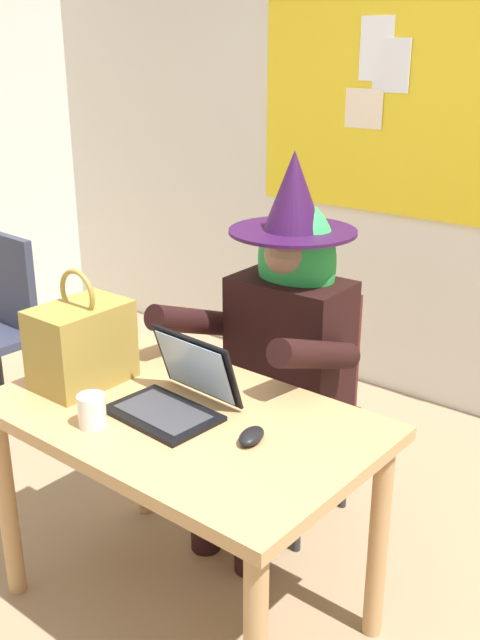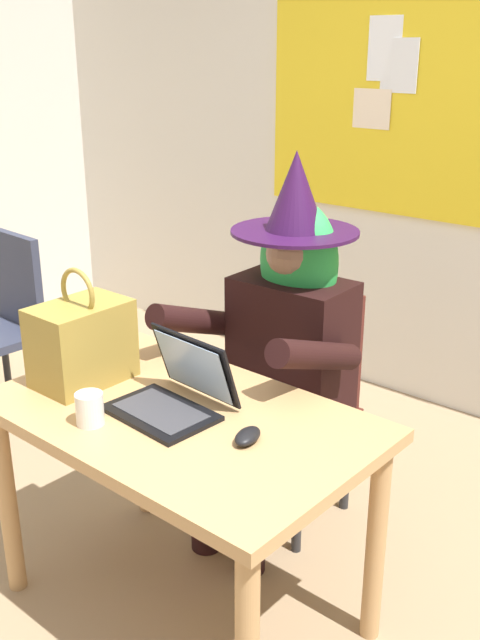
{
  "view_description": "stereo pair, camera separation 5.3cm",
  "coord_description": "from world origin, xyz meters",
  "px_view_note": "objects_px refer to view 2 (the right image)",
  "views": [
    {
      "loc": [
        1.25,
        -1.26,
        1.73
      ],
      "look_at": [
        -0.13,
        0.45,
        0.91
      ],
      "focal_mm": 41.29,
      "sensor_mm": 36.0,
      "label": 1
    },
    {
      "loc": [
        1.29,
        -1.23,
        1.73
      ],
      "look_at": [
        -0.13,
        0.45,
        0.91
      ],
      "focal_mm": 41.29,
      "sensor_mm": 36.0,
      "label": 2
    }
  ],
  "objects_px": {
    "chair_at_desk": "(299,392)",
    "chair_spare_by_window": "(1,319)",
    "person_costumed": "(283,332)",
    "desk_main": "(181,443)",
    "laptop": "(174,394)",
    "coffee_mug": "(90,409)",
    "handbag": "(82,342)",
    "computer_mouse": "(248,436)"
  },
  "relations": [
    {
      "from": "desk_main",
      "to": "laptop",
      "type": "bearing_deg",
      "value": 171.53
    },
    {
      "from": "chair_spare_by_window",
      "to": "laptop",
      "type": "bearing_deg",
      "value": 78.79
    },
    {
      "from": "desk_main",
      "to": "coffee_mug",
      "type": "relative_size",
      "value": 12.1
    },
    {
      "from": "computer_mouse",
      "to": "handbag",
      "type": "distance_m",
      "value": 0.66
    },
    {
      "from": "chair_at_desk",
      "to": "laptop",
      "type": "relative_size",
      "value": 2.65
    },
    {
      "from": "desk_main",
      "to": "chair_spare_by_window",
      "type": "xyz_separation_m",
      "value": [
        -1.61,
        0.41,
        -0.11
      ]
    },
    {
      "from": "person_costumed",
      "to": "coffee_mug",
      "type": "xyz_separation_m",
      "value": [
        -0.07,
        -0.81,
        -0.01
      ]
    },
    {
      "from": "computer_mouse",
      "to": "chair_spare_by_window",
      "type": "xyz_separation_m",
      "value": [
        -1.87,
        0.41,
        -0.23
      ]
    },
    {
      "from": "desk_main",
      "to": "handbag",
      "type": "bearing_deg",
      "value": -173.53
    },
    {
      "from": "chair_at_desk",
      "to": "laptop",
      "type": "distance_m",
      "value": 0.77
    },
    {
      "from": "computer_mouse",
      "to": "desk_main",
      "type": "bearing_deg",
      "value": 165.6
    },
    {
      "from": "chair_at_desk",
      "to": "computer_mouse",
      "type": "relative_size",
      "value": 8.53
    },
    {
      "from": "coffee_mug",
      "to": "computer_mouse",
      "type": "bearing_deg",
      "value": 27.64
    },
    {
      "from": "chair_at_desk",
      "to": "chair_spare_by_window",
      "type": "relative_size",
      "value": 0.98
    },
    {
      "from": "person_costumed",
      "to": "handbag",
      "type": "relative_size",
      "value": 3.73
    },
    {
      "from": "computer_mouse",
      "to": "laptop",
      "type": "bearing_deg",
      "value": 164.84
    },
    {
      "from": "desk_main",
      "to": "coffee_mug",
      "type": "bearing_deg",
      "value": -123.95
    },
    {
      "from": "desk_main",
      "to": "laptop",
      "type": "relative_size",
      "value": 3.43
    },
    {
      "from": "computer_mouse",
      "to": "coffee_mug",
      "type": "distance_m",
      "value": 0.46
    },
    {
      "from": "computer_mouse",
      "to": "chair_spare_by_window",
      "type": "height_order",
      "value": "chair_spare_by_window"
    },
    {
      "from": "desk_main",
      "to": "laptop",
      "type": "height_order",
      "value": "laptop"
    },
    {
      "from": "coffee_mug",
      "to": "chair_spare_by_window",
      "type": "bearing_deg",
      "value": 157.02
    },
    {
      "from": "chair_at_desk",
      "to": "handbag",
      "type": "height_order",
      "value": "handbag"
    },
    {
      "from": "desk_main",
      "to": "computer_mouse",
      "type": "xyz_separation_m",
      "value": [
        0.26,
        -0.0,
        0.12
      ]
    },
    {
      "from": "person_costumed",
      "to": "computer_mouse",
      "type": "xyz_separation_m",
      "value": [
        0.34,
        -0.6,
        -0.04
      ]
    },
    {
      "from": "chair_spare_by_window",
      "to": "desk_main",
      "type": "bearing_deg",
      "value": 78.88
    },
    {
      "from": "chair_at_desk",
      "to": "chair_spare_by_window",
      "type": "bearing_deg",
      "value": -80.58
    },
    {
      "from": "handbag",
      "to": "chair_spare_by_window",
      "type": "bearing_deg",
      "value": 159.77
    },
    {
      "from": "desk_main",
      "to": "coffee_mug",
      "type": "xyz_separation_m",
      "value": [
        -0.14,
        -0.21,
        0.15
      ]
    },
    {
      "from": "chair_at_desk",
      "to": "coffee_mug",
      "type": "height_order",
      "value": "chair_at_desk"
    },
    {
      "from": "laptop",
      "to": "computer_mouse",
      "type": "height_order",
      "value": "laptop"
    },
    {
      "from": "chair_spare_by_window",
      "to": "chair_at_desk",
      "type": "bearing_deg",
      "value": 104.57
    },
    {
      "from": "handbag",
      "to": "coffee_mug",
      "type": "relative_size",
      "value": 3.98
    },
    {
      "from": "laptop",
      "to": "chair_spare_by_window",
      "type": "bearing_deg",
      "value": 169.57
    },
    {
      "from": "desk_main",
      "to": "coffee_mug",
      "type": "height_order",
      "value": "coffee_mug"
    },
    {
      "from": "handbag",
      "to": "chair_spare_by_window",
      "type": "relative_size",
      "value": 0.42
    },
    {
      "from": "person_costumed",
      "to": "chair_spare_by_window",
      "type": "bearing_deg",
      "value": -84.89
    },
    {
      "from": "desk_main",
      "to": "chair_spare_by_window",
      "type": "bearing_deg",
      "value": 165.81
    },
    {
      "from": "person_costumed",
      "to": "laptop",
      "type": "xyz_separation_m",
      "value": [
        0.05,
        -0.59,
        -0.01
      ]
    },
    {
      "from": "desk_main",
      "to": "coffee_mug",
      "type": "distance_m",
      "value": 0.3
    },
    {
      "from": "handbag",
      "to": "person_costumed",
      "type": "bearing_deg",
      "value": 64.15
    },
    {
      "from": "chair_at_desk",
      "to": "coffee_mug",
      "type": "relative_size",
      "value": 9.34
    }
  ]
}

